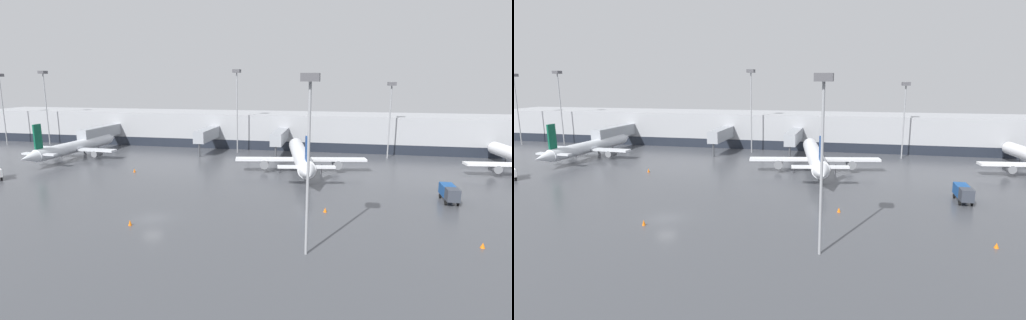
{
  "view_description": "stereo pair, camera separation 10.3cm",
  "coord_description": "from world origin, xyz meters",
  "views": [
    {
      "loc": [
        23.62,
        -46.21,
        17.98
      ],
      "look_at": [
        8.6,
        26.33,
        3.0
      ],
      "focal_mm": 28.0,
      "sensor_mm": 36.0,
      "label": 1
    },
    {
      "loc": [
        23.72,
        -46.19,
        17.98
      ],
      "look_at": [
        8.6,
        26.33,
        3.0
      ],
      "focal_mm": 28.0,
      "sensor_mm": 36.0,
      "label": 2
    }
  ],
  "objects": [
    {
      "name": "apron_light_mast_5",
      "position": [
        35.05,
        48.96,
        13.83
      ],
      "size": [
        1.8,
        1.8,
        17.42
      ],
      "color": "gray",
      "rests_on": "ground_plane"
    },
    {
      "name": "apron_light_mast_3",
      "position": [
        -0.96,
        49.47,
        15.86
      ],
      "size": [
        1.8,
        1.8,
        20.38
      ],
      "color": "gray",
      "rests_on": "ground_plane"
    },
    {
      "name": "parked_jet_1",
      "position": [
        -36.22,
        34.78,
        2.58
      ],
      "size": [
        20.53,
        32.18,
        9.05
      ],
      "rotation": [
        0.0,
        0.0,
        1.54
      ],
      "color": "silver",
      "rests_on": "ground_plane"
    },
    {
      "name": "traffic_cone_3",
      "position": [
        -15.47,
        24.08,
        0.37
      ],
      "size": [
        0.46,
        0.46,
        0.74
      ],
      "color": "orange",
      "rests_on": "ground_plane"
    },
    {
      "name": "service_truck_1",
      "position": [
        40.26,
        15.75,
        1.51
      ],
      "size": [
        1.96,
        5.73,
        2.47
      ],
      "rotation": [
        0.0,
        0.0,
        4.7
      ],
      "color": "#19478C",
      "rests_on": "ground_plane"
    },
    {
      "name": "traffic_cone_1",
      "position": [
        -1.48,
        -2.97,
        0.36
      ],
      "size": [
        0.44,
        0.44,
        0.73
      ],
      "color": "orange",
      "rests_on": "ground_plane"
    },
    {
      "name": "traffic_cone_2",
      "position": [
        22.3,
        7.21,
        0.33
      ],
      "size": [
        0.48,
        0.48,
        0.66
      ],
      "color": "orange",
      "rests_on": "ground_plane"
    },
    {
      "name": "parked_jet_2",
      "position": [
        16.65,
        30.64,
        3.18
      ],
      "size": [
        25.49,
        34.07,
        8.7
      ],
      "rotation": [
        0.0,
        0.0,
        1.75
      ],
      "color": "silver",
      "rests_on": "ground_plane"
    },
    {
      "name": "apron_light_mast_6",
      "position": [
        -67.37,
        48.05,
        15.28
      ],
      "size": [
        1.8,
        1.8,
        19.52
      ],
      "color": "gray",
      "rests_on": "ground_plane"
    },
    {
      "name": "ground_plane",
      "position": [
        0.0,
        0.0,
        0.0
      ],
      "size": [
        320.0,
        320.0,
        0.0
      ],
      "primitive_type": "plane",
      "color": "#424449"
    },
    {
      "name": "apron_light_mast_2",
      "position": [
        20.82,
        -6.89,
        14.64
      ],
      "size": [
        1.8,
        1.8,
        18.59
      ],
      "color": "gray",
      "rests_on": "ground_plane"
    },
    {
      "name": "apron_light_mast_4",
      "position": [
        -56.2,
        51.24,
        15.81
      ],
      "size": [
        1.8,
        1.8,
        20.31
      ],
      "color": "gray",
      "rests_on": "ground_plane"
    },
    {
      "name": "traffic_cone_4",
      "position": [
        39.53,
        -1.44,
        0.3
      ],
      "size": [
        0.51,
        0.51,
        0.59
      ],
      "color": "orange",
      "rests_on": "ground_plane"
    },
    {
      "name": "terminal_building",
      "position": [
        -0.17,
        61.79,
        4.5
      ],
      "size": [
        160.0,
        31.71,
        9.0
      ],
      "color": "#9EA0A5",
      "rests_on": "ground_plane"
    }
  ]
}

